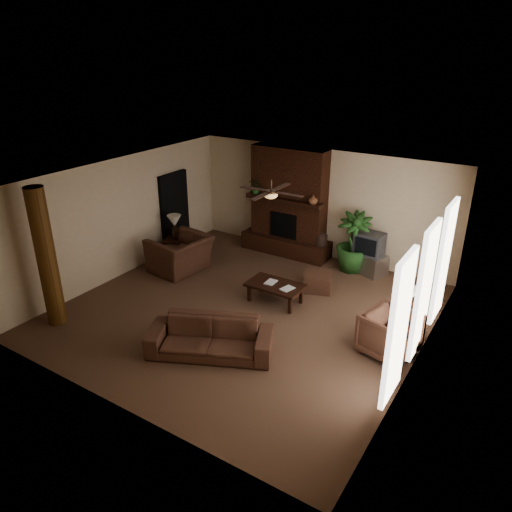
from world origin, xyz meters
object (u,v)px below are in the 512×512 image
Objects in this scene: armchair_right at (390,332)px; tv_stand at (369,263)px; coffee_table at (275,286)px; floor_plant at (352,254)px; lamp_right at (408,298)px; log_column at (46,258)px; sofa at (210,332)px; armchair_left at (180,248)px; lamp_left at (174,223)px; ottoman at (318,281)px; side_table_left at (174,249)px; side_table_right at (402,334)px; floor_vase at (320,245)px.

armchair_right reaches higher than tv_stand.
armchair_right is at bearing -40.77° from tv_stand.
armchair_right reaches higher than coffee_table.
floor_plant is 2.26× the size of lamp_right.
sofa is (3.25, 0.80, -0.97)m from log_column.
lamp_right reaches higher than armchair_left.
armchair_left reaches higher than tv_stand.
armchair_right is 6.14m from lamp_left.
ottoman is 0.92× the size of lamp_left.
lamp_left is at bearing 114.07° from sofa.
tv_stand is 4.92m from side_table_left.
sofa is at bearing -144.48° from side_table_right.
sofa is 2.25m from coffee_table.
lamp_right is at bearing -5.09° from armchair_right.
armchair_left is 2.42× the size of side_table_right.
side_table_right is (2.05, -2.64, -0.14)m from floor_plant.
lamp_left is (-3.84, -0.41, 0.80)m from ottoman.
side_table_left is at bearing -173.47° from ottoman.
log_column is 3.64× the size of floor_vase.
armchair_left is 2.79m from coffee_table.
armchair_right is at bearing 6.84° from sofa.
floor_plant is at bearing 46.33° from armchair_right.
floor_plant is at bearing 55.41° from sofa.
floor_vase is at bearing 113.80° from ottoman.
side_table_right is (6.10, 2.83, -1.12)m from log_column.
floor_plant is (0.89, -0.08, -0.02)m from floor_vase.
armchair_right is 4.17m from floor_vase.
side_table_right is 0.73m from lamp_right.
lamp_right is (0.00, 0.02, 0.73)m from side_table_right.
side_table_right is at bearing 24.91° from log_column.
log_column reaches higher than lamp_right.
floor_vase is at bearing 30.89° from side_table_left.
floor_vase is at bearing 66.26° from sofa.
tv_stand is at bearing 66.37° from ottoman.
floor_vase is at bearing 137.71° from armchair_left.
coffee_table is 2.77m from tv_stand.
floor_plant is at bearing 72.45° from coffee_table.
side_table_left is at bearing 92.87° from armchair_right.
side_table_left is (-0.57, 0.43, -0.31)m from armchair_left.
lamp_right is at bearing 90.00° from side_table_right.
armchair_left is at bearing -147.28° from floor_plant.
log_column is 1.26× the size of sofa.
lamp_right is (2.85, 2.06, 0.57)m from sofa.
tv_stand is at bearing 22.91° from lamp_left.
armchair_left is 2.22× the size of ottoman.
tv_stand is at bearing 126.86° from armchair_left.
lamp_right is at bearing 92.60° from armchair_left.
tv_stand is (4.46, 5.55, -1.15)m from log_column.
coffee_table is 2.89m from lamp_right.
sofa is 4.03× the size of side_table_right.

